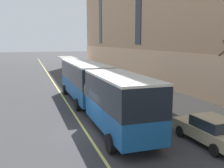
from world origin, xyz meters
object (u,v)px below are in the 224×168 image
city_bus (94,86)px  parked_car_navy_3 (90,72)px  parked_car_white_4 (131,91)px  parked_car_champagne_1 (210,130)px  fire_hydrant (127,85)px  parked_car_white_5 (82,68)px  parked_car_champagne_6 (109,81)px

city_bus → parked_car_navy_3: city_bus is taller
parked_car_white_4 → parked_car_champagne_1: bearing=-90.4°
parked_car_champagne_1 → fire_hydrant: bearing=84.4°
parked_car_white_5 → parked_car_champagne_6: size_ratio=1.10×
fire_hydrant → parked_car_white_5: bearing=95.5°
city_bus → fire_hydrant: (6.04, 8.41, -1.63)m
city_bus → parked_car_white_5: city_bus is taller
city_bus → parked_car_champagne_1: (4.40, -8.44, -1.34)m
parked_car_navy_3 → parked_car_white_5: same height
parked_car_navy_3 → parked_car_white_5: size_ratio=1.00×
city_bus → parked_car_white_4: 5.72m
parked_car_champagne_1 → parked_car_white_5: bearing=90.2°
parked_car_white_5 → fire_hydrant: (1.75, -18.25, -0.29)m
parked_car_white_4 → parked_car_white_5: size_ratio=0.94×
parked_car_navy_3 → fire_hydrant: 11.89m
parked_car_champagne_1 → fire_hydrant: parked_car_champagne_1 is taller
parked_car_navy_3 → fire_hydrant: size_ratio=6.51×
parked_car_champagne_1 → parked_car_champagne_6: same height
fire_hydrant → parked_car_champagne_6: bearing=133.0°
parked_car_champagne_1 → parked_car_champagne_6: bearing=90.2°
parked_car_champagne_6 → city_bus: bearing=-112.9°
parked_car_white_4 → parked_car_white_5: bearing=90.5°
parked_car_white_4 → parked_car_white_5: 23.37m
parked_car_white_4 → fire_hydrant: 5.36m
city_bus → parked_car_white_5: (4.29, 26.66, -1.34)m
parked_car_white_5 → parked_car_champagne_1: bearing=-89.8°
parked_car_navy_3 → parked_car_white_5: bearing=89.8°
parked_car_white_4 → fire_hydrant: (1.56, 5.12, -0.29)m
city_bus → parked_car_champagne_1: size_ratio=4.03×
city_bus → parked_car_white_4: (4.48, 3.29, -1.34)m
parked_car_champagne_1 → city_bus: bearing=117.5°
parked_car_navy_3 → parked_car_white_5: (0.02, 6.50, 0.00)m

